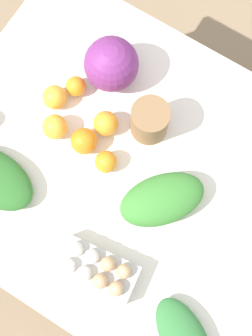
{
  "coord_description": "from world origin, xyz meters",
  "views": [
    {
      "loc": [
        0.18,
        -0.28,
        2.19
      ],
      "look_at": [
        0.0,
        0.0,
        0.78
      ],
      "focal_mm": 50.0,
      "sensor_mm": 36.0,
      "label": 1
    }
  ],
  "objects_px": {
    "egg_carton": "(97,269)",
    "cabbage_purple": "(111,64)",
    "orange_3": "(55,127)",
    "greens_bunch_beet_tops": "(162,199)",
    "orange_0": "(106,123)",
    "paper_bag": "(150,121)",
    "orange_2": "(106,162)",
    "orange_4": "(55,97)",
    "orange_1": "(76,86)",
    "orange_5": "(84,142)"
  },
  "relations": [
    {
      "from": "egg_carton",
      "to": "cabbage_purple",
      "type": "bearing_deg",
      "value": -69.37
    },
    {
      "from": "orange_3",
      "to": "egg_carton",
      "type": "bearing_deg",
      "value": -40.74
    },
    {
      "from": "egg_carton",
      "to": "orange_3",
      "type": "bearing_deg",
      "value": -48.23
    },
    {
      "from": "greens_bunch_beet_tops",
      "to": "orange_0",
      "type": "height_order",
      "value": "greens_bunch_beet_tops"
    },
    {
      "from": "paper_bag",
      "to": "orange_2",
      "type": "xyz_separation_m",
      "value": [
        -0.05,
        -0.17,
        -0.03
      ]
    },
    {
      "from": "cabbage_purple",
      "to": "orange_0",
      "type": "bearing_deg",
      "value": -63.85
    },
    {
      "from": "egg_carton",
      "to": "orange_3",
      "type": "distance_m",
      "value": 0.45
    },
    {
      "from": "orange_4",
      "to": "orange_1",
      "type": "bearing_deg",
      "value": 63.21
    },
    {
      "from": "greens_bunch_beet_tops",
      "to": "paper_bag",
      "type": "bearing_deg",
      "value": 130.18
    },
    {
      "from": "cabbage_purple",
      "to": "orange_2",
      "type": "distance_m",
      "value": 0.31
    },
    {
      "from": "egg_carton",
      "to": "orange_1",
      "type": "bearing_deg",
      "value": -58.19
    },
    {
      "from": "cabbage_purple",
      "to": "orange_3",
      "type": "distance_m",
      "value": 0.26
    },
    {
      "from": "orange_1",
      "to": "orange_3",
      "type": "xyz_separation_m",
      "value": [
        0.02,
        -0.15,
        0.01
      ]
    },
    {
      "from": "cabbage_purple",
      "to": "orange_2",
      "type": "relative_size",
      "value": 2.49
    },
    {
      "from": "orange_1",
      "to": "orange_3",
      "type": "height_order",
      "value": "orange_3"
    },
    {
      "from": "orange_1",
      "to": "orange_3",
      "type": "bearing_deg",
      "value": -81.96
    },
    {
      "from": "orange_1",
      "to": "orange_4",
      "type": "bearing_deg",
      "value": -116.79
    },
    {
      "from": "orange_0",
      "to": "orange_3",
      "type": "distance_m",
      "value": 0.16
    },
    {
      "from": "orange_4",
      "to": "orange_2",
      "type": "bearing_deg",
      "value": -20.08
    },
    {
      "from": "orange_4",
      "to": "cabbage_purple",
      "type": "bearing_deg",
      "value": 58.48
    },
    {
      "from": "egg_carton",
      "to": "orange_2",
      "type": "bearing_deg",
      "value": -69.99
    },
    {
      "from": "orange_5",
      "to": "greens_bunch_beet_tops",
      "type": "bearing_deg",
      "value": -5.47
    },
    {
      "from": "cabbage_purple",
      "to": "orange_3",
      "type": "bearing_deg",
      "value": -101.13
    },
    {
      "from": "cabbage_purple",
      "to": "egg_carton",
      "type": "xyz_separation_m",
      "value": [
        0.29,
        -0.55,
        -0.04
      ]
    },
    {
      "from": "orange_1",
      "to": "orange_2",
      "type": "distance_m",
      "value": 0.27
    },
    {
      "from": "greens_bunch_beet_tops",
      "to": "orange_1",
      "type": "bearing_deg",
      "value": 157.9
    },
    {
      "from": "egg_carton",
      "to": "orange_5",
      "type": "height_order",
      "value": "egg_carton"
    },
    {
      "from": "greens_bunch_beet_tops",
      "to": "orange_0",
      "type": "distance_m",
      "value": 0.3
    },
    {
      "from": "egg_carton",
      "to": "greens_bunch_beet_tops",
      "type": "xyz_separation_m",
      "value": [
        0.06,
        0.28,
        0.0
      ]
    },
    {
      "from": "cabbage_purple",
      "to": "greens_bunch_beet_tops",
      "type": "relative_size",
      "value": 0.66
    },
    {
      "from": "paper_bag",
      "to": "orange_3",
      "type": "relative_size",
      "value": 1.72
    },
    {
      "from": "paper_bag",
      "to": "orange_2",
      "type": "relative_size",
      "value": 1.96
    },
    {
      "from": "greens_bunch_beet_tops",
      "to": "orange_3",
      "type": "height_order",
      "value": "greens_bunch_beet_tops"
    },
    {
      "from": "orange_1",
      "to": "orange_0",
      "type": "bearing_deg",
      "value": -20.75
    },
    {
      "from": "orange_1",
      "to": "orange_5",
      "type": "bearing_deg",
      "value": -49.12
    },
    {
      "from": "egg_carton",
      "to": "orange_2",
      "type": "height_order",
      "value": "egg_carton"
    },
    {
      "from": "orange_2",
      "to": "paper_bag",
      "type": "bearing_deg",
      "value": 73.92
    },
    {
      "from": "cabbage_purple",
      "to": "orange_0",
      "type": "distance_m",
      "value": 0.19
    },
    {
      "from": "egg_carton",
      "to": "orange_3",
      "type": "xyz_separation_m",
      "value": [
        -0.34,
        0.3,
        -0.0
      ]
    },
    {
      "from": "orange_3",
      "to": "orange_4",
      "type": "height_order",
      "value": "orange_3"
    },
    {
      "from": "orange_2",
      "to": "orange_5",
      "type": "distance_m",
      "value": 0.09
    },
    {
      "from": "orange_2",
      "to": "orange_4",
      "type": "height_order",
      "value": "orange_4"
    },
    {
      "from": "cabbage_purple",
      "to": "orange_1",
      "type": "height_order",
      "value": "cabbage_purple"
    },
    {
      "from": "cabbage_purple",
      "to": "orange_3",
      "type": "xyz_separation_m",
      "value": [
        -0.05,
        -0.25,
        -0.05
      ]
    },
    {
      "from": "orange_0",
      "to": "greens_bunch_beet_tops",
      "type": "bearing_deg",
      "value": -22.84
    },
    {
      "from": "egg_carton",
      "to": "orange_3",
      "type": "relative_size",
      "value": 3.18
    },
    {
      "from": "orange_1",
      "to": "cabbage_purple",
      "type": "bearing_deg",
      "value": 55.62
    },
    {
      "from": "egg_carton",
      "to": "orange_5",
      "type": "relative_size",
      "value": 3.02
    },
    {
      "from": "cabbage_purple",
      "to": "orange_1",
      "type": "xyz_separation_m",
      "value": [
        -0.07,
        -0.1,
        -0.05
      ]
    },
    {
      "from": "greens_bunch_beet_tops",
      "to": "orange_5",
      "type": "relative_size",
      "value": 3.15
    }
  ]
}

